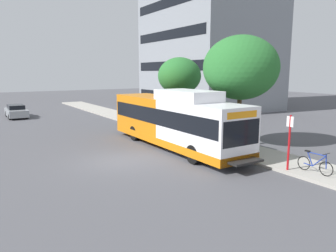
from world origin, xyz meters
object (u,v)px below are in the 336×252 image
Objects in this scene: bus_stop_sign_pole at (289,138)px; transit_bus at (174,121)px; street_tree_near_stop at (241,68)px; street_tree_mid_block at (179,76)px; parked_car_far_lane at (16,111)px; bicycle_parked at (315,164)px.

transit_bus is at bearing 103.57° from bus_stop_sign_pole.
street_tree_near_stop is at bearing -28.01° from transit_bus.
street_tree_mid_block reaches higher than transit_bus.
transit_bus is 21.03m from parked_car_far_lane.
transit_bus is 4.71× the size of bus_stop_sign_pole.
bicycle_parked is 7.62m from street_tree_near_stop.
parked_car_far_lane is (-8.20, 27.04, -0.99)m from bus_stop_sign_pole.
bus_stop_sign_pole is at bearing -110.25° from street_tree_near_stop.
parked_car_far_lane reaches higher than bicycle_parked.
street_tree_near_stop reaches higher than transit_bus.
bicycle_parked is (2.35, -8.03, -1.14)m from transit_bus.
bus_stop_sign_pole is at bearing -100.51° from street_tree_mid_block.
bicycle_parked is 29.37m from parked_car_far_lane.
parked_car_far_lane is (-8.84, 28.00, 0.10)m from bicycle_parked.
street_tree_near_stop is at bearing 69.75° from bus_stop_sign_pole.
street_tree_near_stop is at bearing -93.09° from street_tree_mid_block.
bus_stop_sign_pole reaches higher than parked_car_far_lane.
transit_bus is 5.21m from street_tree_near_stop.
street_tree_mid_block reaches higher than bus_stop_sign_pole.
transit_bus is 7.12m from street_tree_mid_block.
parked_car_far_lane is (-10.10, 21.89, -4.27)m from street_tree_near_stop.
bus_stop_sign_pole is 28.28m from parked_car_far_lane.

